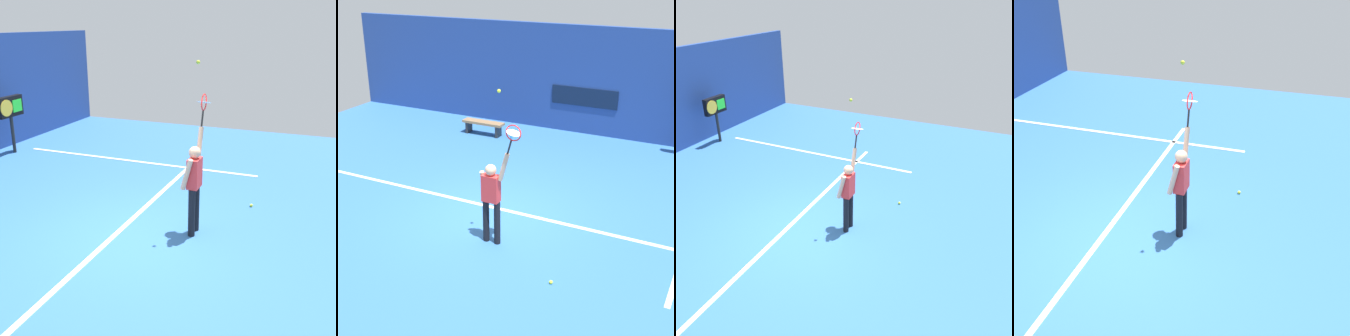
{
  "view_description": "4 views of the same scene",
  "coord_description": "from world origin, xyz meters",
  "views": [
    {
      "loc": [
        -6.45,
        -3.18,
        3.77
      ],
      "look_at": [
        0.3,
        -0.52,
        1.31
      ],
      "focal_mm": 46.15,
      "sensor_mm": 36.0,
      "label": 1
    },
    {
      "loc": [
        4.64,
        -8.5,
        5.24
      ],
      "look_at": [
        0.64,
        -0.51,
        1.48
      ],
      "focal_mm": 52.42,
      "sensor_mm": 36.0,
      "label": 2
    },
    {
      "loc": [
        -6.14,
        -3.98,
        5.23
      ],
      "look_at": [
        0.79,
        -0.71,
        1.47
      ],
      "focal_mm": 39.3,
      "sensor_mm": 36.0,
      "label": 3
    },
    {
      "loc": [
        -5.54,
        -2.85,
        4.95
      ],
      "look_at": [
        0.82,
        -0.86,
        1.19
      ],
      "focal_mm": 45.79,
      "sensor_mm": 36.0,
      "label": 4
    }
  ],
  "objects": [
    {
      "name": "tennis_ball",
      "position": [
        0.7,
        -0.91,
        3.13
      ],
      "size": [
        0.07,
        0.07,
        0.07
      ],
      "primitive_type": "sphere",
      "color": "#CCE033"
    },
    {
      "name": "scoreboard_clock",
      "position": [
        3.58,
        5.79,
        1.33
      ],
      "size": [
        0.96,
        0.2,
        1.71
      ],
      "color": "black",
      "rests_on": "ground_plane"
    },
    {
      "name": "tennis_racket",
      "position": [
        1.0,
        -0.94,
        2.36
      ],
      "size": [
        0.39,
        0.27,
        0.63
      ],
      "color": "black"
    },
    {
      "name": "court_sideline",
      "position": [
        4.09,
        2.0,
        0.01
      ],
      "size": [
        0.1,
        7.0,
        0.01
      ],
      "primitive_type": "cube",
      "color": "white",
      "rests_on": "ground_plane"
    },
    {
      "name": "tennis_player",
      "position": [
        0.54,
        -0.94,
        1.01
      ],
      "size": [
        0.64,
        0.31,
        1.98
      ],
      "color": "black",
      "rests_on": "ground_plane"
    },
    {
      "name": "court_baseline",
      "position": [
        0.0,
        0.39,
        0.01
      ],
      "size": [
        10.0,
        0.1,
        0.01
      ],
      "primitive_type": "cube",
      "color": "white",
      "rests_on": "ground_plane"
    },
    {
      "name": "ground_plane",
      "position": [
        0.0,
        0.0,
        0.0
      ],
      "size": [
        18.0,
        18.0,
        0.0
      ],
      "primitive_type": "plane",
      "color": "#2D609E"
    },
    {
      "name": "spare_ball",
      "position": [
        2.14,
        -1.72,
        0.03
      ],
      "size": [
        0.07,
        0.07,
        0.07
      ],
      "primitive_type": "sphere",
      "color": "#CCE033",
      "rests_on": "ground_plane"
    }
  ]
}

